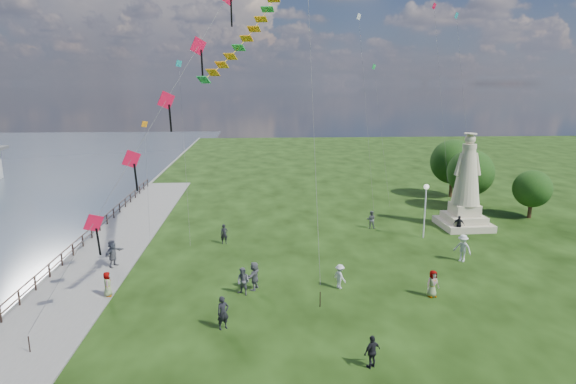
{
  "coord_description": "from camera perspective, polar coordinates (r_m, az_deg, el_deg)",
  "views": [
    {
      "loc": [
        -2.79,
        -21.73,
        12.21
      ],
      "look_at": [
        -1.0,
        8.0,
        5.5
      ],
      "focal_mm": 30.0,
      "sensor_mm": 36.0,
      "label": 1
    }
  ],
  "objects": [
    {
      "name": "person_8",
      "position": [
        36.05,
        19.99,
        -6.26
      ],
      "size": [
        1.33,
        1.37,
        1.95
      ],
      "primitive_type": "imported",
      "rotation": [
        0.0,
        0.0,
        -0.83
      ],
      "color": "silver",
      "rests_on": "ground"
    },
    {
      "name": "red_kite_train",
      "position": [
        26.83,
        -14.56,
        9.53
      ],
      "size": [
        9.48,
        9.35,
        17.69
      ],
      "color": "black",
      "rests_on": "ground"
    },
    {
      "name": "person_9",
      "position": [
        42.51,
        19.58,
        -3.67
      ],
      "size": [
        1.01,
        0.73,
        1.55
      ],
      "primitive_type": "imported",
      "rotation": [
        0.0,
        0.0,
        -0.33
      ],
      "color": "black",
      "rests_on": "ground"
    },
    {
      "name": "person_5",
      "position": [
        34.83,
        -20.04,
        -7.0
      ],
      "size": [
        1.36,
        1.88,
        1.86
      ],
      "primitive_type": "imported",
      "rotation": [
        0.0,
        0.0,
        1.17
      ],
      "color": "#595960",
      "rests_on": "ground"
    },
    {
      "name": "small_kites",
      "position": [
        44.54,
        6.35,
        13.03
      ],
      "size": [
        28.79,
        16.23,
        19.33
      ],
      "color": "teal",
      "rests_on": "ground"
    },
    {
      "name": "person_11",
      "position": [
        29.6,
        -4.01,
        -9.86
      ],
      "size": [
        1.28,
        1.76,
        1.75
      ],
      "primitive_type": "imported",
      "rotation": [
        0.0,
        0.0,
        4.31
      ],
      "color": "#595960",
      "rests_on": "ground"
    },
    {
      "name": "person_10",
      "position": [
        30.38,
        -20.6,
        -10.35
      ],
      "size": [
        0.58,
        0.79,
        1.47
      ],
      "primitive_type": "imported",
      "rotation": [
        0.0,
        0.0,
        1.77
      ],
      "color": "#595960",
      "rests_on": "ground"
    },
    {
      "name": "person_4",
      "position": [
        29.82,
        16.76,
        -10.35
      ],
      "size": [
        0.89,
        0.68,
        1.62
      ],
      "primitive_type": "imported",
      "rotation": [
        0.0,
        0.0,
        0.27
      ],
      "color": "#595960",
      "rests_on": "ground"
    },
    {
      "name": "person_7",
      "position": [
        42.17,
        9.82,
        -3.23
      ],
      "size": [
        0.84,
        0.64,
        1.55
      ],
      "primitive_type": "imported",
      "rotation": [
        0.0,
        0.0,
        2.89
      ],
      "color": "#595960",
      "rests_on": "ground"
    },
    {
      "name": "person_3",
      "position": [
        22.48,
        9.95,
        -18.13
      ],
      "size": [
        1.0,
        0.84,
        1.52
      ],
      "primitive_type": "imported",
      "rotation": [
        0.0,
        0.0,
        3.66
      ],
      "color": "black",
      "rests_on": "ground"
    },
    {
      "name": "tree_row",
      "position": [
        52.62,
        20.88,
        2.48
      ],
      "size": [
        8.29,
        12.94,
        6.34
      ],
      "color": "#382314",
      "rests_on": "ground"
    },
    {
      "name": "person_6",
      "position": [
        37.93,
        -7.57,
        -4.96
      ],
      "size": [
        0.61,
        0.44,
        1.56
      ],
      "primitive_type": "imported",
      "rotation": [
        0.0,
        0.0,
        0.13
      ],
      "color": "black",
      "rests_on": "ground"
    },
    {
      "name": "waterfront",
      "position": [
        35.35,
        -24.11,
        -8.79
      ],
      "size": [
        200.0,
        200.0,
        1.51
      ],
      "color": "#2E3946",
      "rests_on": "ground"
    },
    {
      "name": "lamppost",
      "position": [
        39.9,
        15.99,
        -0.86
      ],
      "size": [
        0.41,
        0.41,
        4.44
      ],
      "color": "silver",
      "rests_on": "ground"
    },
    {
      "name": "person_0",
      "position": [
        25.33,
        -7.71,
        -14.01
      ],
      "size": [
        0.76,
        0.68,
        1.75
      ],
      "primitive_type": "imported",
      "rotation": [
        0.0,
        0.0,
        0.5
      ],
      "color": "black",
      "rests_on": "ground"
    },
    {
      "name": "person_2",
      "position": [
        29.9,
        6.16,
        -9.91
      ],
      "size": [
        0.94,
        1.1,
        1.51
      ],
      "primitive_type": "imported",
      "rotation": [
        0.0,
        0.0,
        2.11
      ],
      "color": "silver",
      "rests_on": "ground"
    },
    {
      "name": "statue",
      "position": [
        44.0,
        20.33,
        -0.06
      ],
      "size": [
        4.17,
        4.17,
        8.19
      ],
      "rotation": [
        0.0,
        0.0,
        0.04
      ],
      "color": "beige",
      "rests_on": "ground"
    },
    {
      "name": "person_1",
      "position": [
        28.95,
        -5.34,
        -10.5
      ],
      "size": [
        0.95,
        0.87,
        1.67
      ],
      "primitive_type": "imported",
      "rotation": [
        0.0,
        0.0,
        -0.59
      ],
      "color": "#595960",
      "rests_on": "ground"
    }
  ]
}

